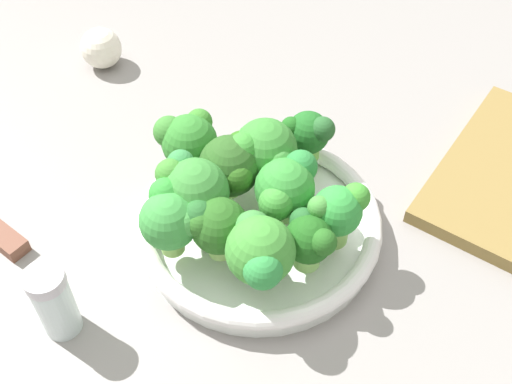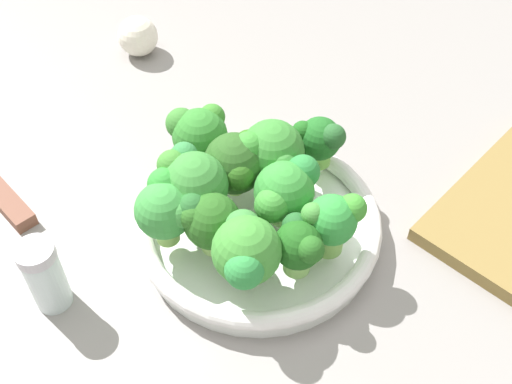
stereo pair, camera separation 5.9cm
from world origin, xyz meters
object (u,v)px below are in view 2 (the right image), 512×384
(broccoli_floret_5, at_px, (198,133))
(broccoli_floret_7, at_px, (320,140))
(broccoli_floret_4, at_px, (208,221))
(broccoli_floret_6, at_px, (285,192))
(bowl, at_px, (256,223))
(garlic_bulb, at_px, (138,36))
(broccoli_floret_0, at_px, (300,245))
(broccoli_floret_3, at_px, (333,221))
(broccoli_floret_9, at_px, (246,251))
(pepper_shaker, at_px, (45,276))
(broccoli_floret_1, at_px, (271,153))
(broccoli_floret_8, at_px, (166,207))
(broccoli_floret_2, at_px, (236,163))
(broccoli_floret_10, at_px, (191,181))

(broccoli_floret_5, xyz_separation_m, broccoli_floret_7, (-0.10, 0.07, -0.00))
(broccoli_floret_4, relative_size, broccoli_floret_5, 0.99)
(broccoli_floret_6, bearing_deg, bowl, -49.27)
(broccoli_floret_5, distance_m, garlic_bulb, 0.26)
(broccoli_floret_0, distance_m, broccoli_floret_3, 0.04)
(broccoli_floret_4, xyz_separation_m, broccoli_floret_5, (-0.05, -0.10, -0.00))
(broccoli_floret_6, relative_size, broccoli_floret_9, 1.06)
(broccoli_floret_6, bearing_deg, broccoli_floret_0, 65.72)
(broccoli_floret_5, height_order, broccoli_floret_9, broccoli_floret_9)
(bowl, bearing_deg, broccoli_floret_6, 130.73)
(pepper_shaker, bearing_deg, broccoli_floret_1, 176.23)
(broccoli_floret_4, xyz_separation_m, broccoli_floret_9, (-0.01, 0.05, 0.00))
(broccoli_floret_9, bearing_deg, pepper_shaker, -34.50)
(broccoli_floret_8, relative_size, pepper_shaker, 0.86)
(bowl, xyz_separation_m, broccoli_floret_3, (-0.03, 0.07, 0.05))
(broccoli_floret_1, xyz_separation_m, broccoli_floret_3, (0.00, 0.10, -0.00))
(broccoli_floret_2, height_order, broccoli_floret_4, broccoli_floret_2)
(broccoli_floret_7, relative_size, broccoli_floret_10, 0.76)
(broccoli_floret_7, height_order, broccoli_floret_10, broccoli_floret_10)
(broccoli_floret_2, height_order, broccoli_floret_7, broccoli_floret_2)
(bowl, xyz_separation_m, broccoli_floret_7, (-0.09, -0.02, 0.05))
(broccoli_floret_0, relative_size, broccoli_floret_9, 0.78)
(broccoli_floret_0, relative_size, broccoli_floret_7, 0.99)
(garlic_bulb, bearing_deg, broccoli_floret_10, 72.08)
(broccoli_floret_3, height_order, broccoli_floret_6, broccoli_floret_6)
(broccoli_floret_10, bearing_deg, garlic_bulb, -107.92)
(broccoli_floret_1, relative_size, broccoli_floret_2, 1.02)
(broccoli_floret_7, xyz_separation_m, broccoli_floret_9, (0.14, 0.08, 0.01))
(broccoli_floret_4, height_order, broccoli_floret_5, same)
(broccoli_floret_9, relative_size, pepper_shaker, 0.92)
(broccoli_floret_0, xyz_separation_m, broccoli_floret_5, (-0.00, -0.17, 0.00))
(broccoli_floret_1, bearing_deg, broccoli_floret_3, 87.25)
(broccoli_floret_2, bearing_deg, broccoli_floret_8, 8.64)
(broccoli_floret_6, relative_size, broccoli_floret_7, 1.34)
(broccoli_floret_6, bearing_deg, broccoli_floret_10, -39.59)
(broccoli_floret_10, bearing_deg, broccoli_floret_5, -126.55)
(broccoli_floret_3, bearing_deg, broccoli_floret_0, 2.81)
(broccoli_floret_6, distance_m, garlic_bulb, 0.37)
(bowl, xyz_separation_m, broccoli_floret_5, (0.01, -0.09, 0.05))
(broccoli_floret_10, distance_m, garlic_bulb, 0.33)
(pepper_shaker, bearing_deg, broccoli_floret_8, 171.04)
(broccoli_floret_9, bearing_deg, garlic_bulb, -104.26)
(bowl, bearing_deg, garlic_bulb, -98.29)
(broccoli_floret_10, xyz_separation_m, pepper_shaker, (0.15, -0.01, -0.04))
(garlic_bulb, bearing_deg, broccoli_floret_7, 97.65)
(broccoli_floret_6, height_order, pepper_shaker, broccoli_floret_6)
(broccoli_floret_0, bearing_deg, broccoli_floret_5, -90.43)
(bowl, xyz_separation_m, pepper_shaker, (0.20, -0.04, 0.02))
(broccoli_floret_1, relative_size, broccoli_floret_8, 1.05)
(broccoli_floret_6, xyz_separation_m, broccoli_floret_10, (0.07, -0.06, 0.01))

